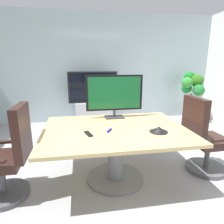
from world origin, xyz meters
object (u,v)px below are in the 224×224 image
object	(u,v)px
conference_table	(115,141)
remote_control	(88,134)
office_chair_right	(203,141)
conference_phone	(159,130)
office_chair_left	(9,161)
potted_plant	(192,91)
tv_monitor	(114,94)
wall_display_unit	(93,107)

from	to	relation	value
conference_table	remote_control	xyz separation A→B (m)	(-0.35, -0.16, 0.18)
office_chair_right	remote_control	distance (m)	1.63
conference_phone	remote_control	xyz separation A→B (m)	(-0.84, 0.06, -0.02)
office_chair_right	remote_control	bearing A→B (deg)	92.69
conference_table	office_chair_left	distance (m)	1.26
remote_control	potted_plant	bearing A→B (deg)	23.80
tv_monitor	remote_control	bearing A→B (deg)	-122.94
conference_table	office_chair_left	xyz separation A→B (m)	(-1.25, -0.14, -0.09)
potted_plant	conference_table	bearing A→B (deg)	-136.82
conference_table	remote_control	size ratio (longest dim) A/B	10.56
conference_table	potted_plant	size ratio (longest dim) A/B	1.40
conference_table	conference_phone	distance (m)	0.58
tv_monitor	remote_control	size ratio (longest dim) A/B	4.94
tv_monitor	potted_plant	bearing A→B (deg)	37.19
conference_phone	potted_plant	bearing A→B (deg)	52.26
potted_plant	office_chair_left	bearing A→B (deg)	-146.72
potted_plant	remote_control	bearing A→B (deg)	-138.67
office_chair_right	conference_phone	bearing A→B (deg)	102.56
conference_table	office_chair_right	bearing A→B (deg)	-0.46
conference_phone	remote_control	bearing A→B (deg)	176.24
potted_plant	remote_control	size ratio (longest dim) A/B	7.56
office_chair_right	conference_phone	world-z (taller)	office_chair_right
office_chair_left	conference_phone	distance (m)	1.77
conference_table	remote_control	bearing A→B (deg)	-154.78
office_chair_right	tv_monitor	xyz separation A→B (m)	(-1.17, 0.50, 0.62)
potted_plant	remote_control	world-z (taller)	potted_plant
conference_table	conference_phone	size ratio (longest dim) A/B	8.16
remote_control	wall_display_unit	bearing A→B (deg)	67.10
wall_display_unit	conference_phone	size ratio (longest dim) A/B	5.95
wall_display_unit	conference_phone	bearing A→B (deg)	-77.82
wall_display_unit	office_chair_right	bearing A→B (deg)	-61.80
conference_table	conference_phone	bearing A→B (deg)	-24.08
conference_phone	tv_monitor	bearing A→B (deg)	120.15
wall_display_unit	potted_plant	xyz separation A→B (m)	(2.51, -0.24, 0.36)
conference_table	potted_plant	bearing A→B (deg)	43.18
potted_plant	conference_phone	bearing A→B (deg)	-127.74
wall_display_unit	remote_control	size ratio (longest dim) A/B	7.71
office_chair_right	wall_display_unit	distance (m)	2.85
office_chair_right	wall_display_unit	world-z (taller)	wall_display_unit
tv_monitor	conference_phone	bearing A→B (deg)	-59.85
conference_table	office_chair_left	bearing A→B (deg)	-173.60
tv_monitor	wall_display_unit	size ratio (longest dim) A/B	0.64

